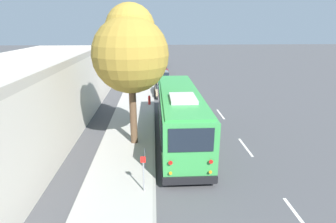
{
  "coord_description": "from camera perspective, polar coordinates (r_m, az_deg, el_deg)",
  "views": [
    {
      "loc": [
        -16.42,
        1.59,
        6.87
      ],
      "look_at": [
        0.3,
        0.66,
        1.3
      ],
      "focal_mm": 28.0,
      "sensor_mm": 36.0,
      "label": 1
    }
  ],
  "objects": [
    {
      "name": "parked_sedan_white",
      "position": [
        53.02,
        -2.09,
        11.6
      ],
      "size": [
        4.37,
        1.74,
        1.3
      ],
      "rotation": [
        0.0,
        0.0,
        -0.02
      ],
      "color": "silver",
      "rests_on": "ground"
    },
    {
      "name": "shuttle_bus",
      "position": [
        16.02,
        2.46,
        -0.28
      ],
      "size": [
        10.82,
        2.63,
        3.28
      ],
      "rotation": [
        0.0,
        0.0,
        -0.0
      ],
      "color": "green",
      "rests_on": "ground"
    },
    {
      "name": "lane_stripe_mid",
      "position": [
        16.24,
        16.51,
        -7.43
      ],
      "size": [
        2.4,
        0.14,
        0.01
      ],
      "primitive_type": "cube",
      "color": "silver",
      "rests_on": "ground"
    },
    {
      "name": "lane_stripe_behind",
      "position": [
        11.63,
        26.71,
        -20.08
      ],
      "size": [
        2.4,
        0.14,
        0.01
      ],
      "primitive_type": "cube",
      "color": "silver",
      "rests_on": "ground"
    },
    {
      "name": "parked_sedan_gray",
      "position": [
        33.52,
        -1.29,
        7.63
      ],
      "size": [
        4.27,
        1.99,
        1.31
      ],
      "rotation": [
        0.0,
        0.0,
        0.07
      ],
      "color": "slate",
      "rests_on": "ground"
    },
    {
      "name": "parked_sedan_maroon",
      "position": [
        39.64,
        -1.54,
        9.28
      ],
      "size": [
        4.44,
        1.97,
        1.28
      ],
      "rotation": [
        0.0,
        0.0,
        0.08
      ],
      "color": "maroon",
      "rests_on": "ground"
    },
    {
      "name": "building_backdrop",
      "position": [
        21.41,
        -27.72,
        3.95
      ],
      "size": [
        25.29,
        8.17,
        4.98
      ],
      "color": "beige",
      "rests_on": "ground"
    },
    {
      "name": "lane_stripe_ahead",
      "position": [
        21.55,
        11.36,
        -0.56
      ],
      "size": [
        2.4,
        0.14,
        0.01
      ],
      "primitive_type": "cube",
      "color": "silver",
      "rests_on": "ground"
    },
    {
      "name": "street_tree",
      "position": [
        14.68,
        -8.15,
        13.18
      ],
      "size": [
        4.15,
        4.15,
        7.86
      ],
      "color": "brown",
      "rests_on": "sidewalk_slab"
    },
    {
      "name": "parked_sedan_black",
      "position": [
        46.92,
        -2.02,
        10.71
      ],
      "size": [
        4.51,
        1.83,
        1.3
      ],
      "rotation": [
        0.0,
        0.0,
        -0.03
      ],
      "color": "black",
      "rests_on": "ground"
    },
    {
      "name": "sign_post_far",
      "position": [
        13.03,
        -5.03,
        -10.07
      ],
      "size": [
        0.06,
        0.06,
        1.05
      ],
      "color": "gray",
      "rests_on": "sidewalk_slab"
    },
    {
      "name": "sign_post_near",
      "position": [
        11.24,
        -5.35,
        -13.27
      ],
      "size": [
        0.06,
        0.22,
        1.62
      ],
      "color": "gray",
      "rests_on": "sidewalk_slab"
    },
    {
      "name": "parked_sedan_tan",
      "position": [
        27.0,
        -0.96,
        4.99
      ],
      "size": [
        4.27,
        1.91,
        1.31
      ],
      "rotation": [
        0.0,
        0.0,
        0.03
      ],
      "color": "tan",
      "rests_on": "ground"
    },
    {
      "name": "curb_strip",
      "position": [
        17.77,
        -3.12,
        -4.11
      ],
      "size": [
        80.0,
        0.14,
        0.15
      ],
      "primitive_type": "cube",
      "color": "gray",
      "rests_on": "ground"
    },
    {
      "name": "fire_hydrant",
      "position": [
        23.17,
        -4.08,
        2.53
      ],
      "size": [
        0.22,
        0.22,
        0.81
      ],
      "color": "red",
      "rests_on": "sidewalk_slab"
    },
    {
      "name": "sidewalk_slab",
      "position": [
        17.85,
        -8.36,
        -4.18
      ],
      "size": [
        80.0,
        3.11,
        0.15
      ],
      "primitive_type": "cube",
      "color": "#A3A099",
      "rests_on": "ground"
    },
    {
      "name": "ground_plane",
      "position": [
        17.87,
        2.18,
        -4.22
      ],
      "size": [
        160.0,
        160.0,
        0.0
      ],
      "primitive_type": "plane",
      "color": "#474749"
    }
  ]
}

